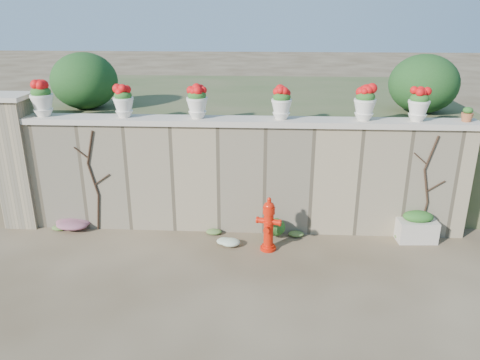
# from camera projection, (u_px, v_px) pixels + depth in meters

# --- Properties ---
(ground) EXTENTS (80.00, 80.00, 0.00)m
(ground) POSITION_uv_depth(u_px,v_px,m) (236.00, 279.00, 7.15)
(ground) COLOR #493824
(ground) RESTS_ON ground
(stone_wall) EXTENTS (8.00, 0.40, 2.00)m
(stone_wall) POSITION_uv_depth(u_px,v_px,m) (242.00, 178.00, 8.49)
(stone_wall) COLOR gray
(stone_wall) RESTS_ON ground
(wall_cap) EXTENTS (8.10, 0.52, 0.10)m
(wall_cap) POSITION_uv_depth(u_px,v_px,m) (242.00, 121.00, 8.13)
(wall_cap) COLOR beige
(wall_cap) RESTS_ON stone_wall
(gate_pillar) EXTENTS (0.72, 0.72, 2.48)m
(gate_pillar) POSITION_uv_depth(u_px,v_px,m) (18.00, 161.00, 8.63)
(gate_pillar) COLOR gray
(gate_pillar) RESTS_ON ground
(raised_fill) EXTENTS (9.00, 6.00, 2.00)m
(raised_fill) POSITION_uv_depth(u_px,v_px,m) (249.00, 134.00, 11.49)
(raised_fill) COLOR #384C23
(raised_fill) RESTS_ON ground
(back_shrub_left) EXTENTS (1.30, 1.30, 1.10)m
(back_shrub_left) POSITION_uv_depth(u_px,v_px,m) (84.00, 81.00, 9.26)
(back_shrub_left) COLOR #143814
(back_shrub_left) RESTS_ON raised_fill
(back_shrub_right) EXTENTS (1.30, 1.30, 1.10)m
(back_shrub_right) POSITION_uv_depth(u_px,v_px,m) (424.00, 84.00, 8.90)
(back_shrub_right) COLOR #143814
(back_shrub_right) RESTS_ON raised_fill
(vine_left) EXTENTS (0.60, 0.04, 1.91)m
(vine_left) POSITION_uv_depth(u_px,v_px,m) (94.00, 180.00, 8.43)
(vine_left) COLOR black
(vine_left) RESTS_ON ground
(vine_right) EXTENTS (0.60, 0.04, 1.91)m
(vine_right) POSITION_uv_depth(u_px,v_px,m) (427.00, 187.00, 8.12)
(vine_right) COLOR black
(vine_right) RESTS_ON ground
(fire_hydrant) EXTENTS (0.42, 0.30, 0.96)m
(fire_hydrant) POSITION_uv_depth(u_px,v_px,m) (269.00, 224.00, 7.88)
(fire_hydrant) COLOR red
(fire_hydrant) RESTS_ON ground
(planter_box) EXTENTS (0.70, 0.43, 0.56)m
(planter_box) POSITION_uv_depth(u_px,v_px,m) (417.00, 227.00, 8.28)
(planter_box) COLOR beige
(planter_box) RESTS_ON ground
(green_shrub) EXTENTS (0.53, 0.48, 0.51)m
(green_shrub) POSITION_uv_depth(u_px,v_px,m) (275.00, 227.00, 8.31)
(green_shrub) COLOR #1E5119
(green_shrub) RESTS_ON ground
(magenta_clump) EXTENTS (1.00, 0.66, 0.27)m
(magenta_clump) POSITION_uv_depth(u_px,v_px,m) (75.00, 223.00, 8.72)
(magenta_clump) COLOR #BC2582
(magenta_clump) RESTS_ON ground
(white_flowers) EXTENTS (0.47, 0.37, 0.17)m
(white_flowers) POSITION_uv_depth(u_px,v_px,m) (230.00, 242.00, 8.11)
(white_flowers) COLOR white
(white_flowers) RESTS_ON ground
(urn_pot_0) EXTENTS (0.40, 0.40, 0.62)m
(urn_pot_0) POSITION_uv_depth(u_px,v_px,m) (42.00, 99.00, 8.20)
(urn_pot_0) COLOR silver
(urn_pot_0) RESTS_ON wall_cap
(urn_pot_1) EXTENTS (0.35, 0.35, 0.55)m
(urn_pot_1) POSITION_uv_depth(u_px,v_px,m) (123.00, 102.00, 8.13)
(urn_pot_1) COLOR silver
(urn_pot_1) RESTS_ON wall_cap
(urn_pot_2) EXTENTS (0.37, 0.37, 0.58)m
(urn_pot_2) POSITION_uv_depth(u_px,v_px,m) (197.00, 102.00, 8.06)
(urn_pot_2) COLOR silver
(urn_pot_2) RESTS_ON wall_cap
(urn_pot_3) EXTENTS (0.35, 0.35, 0.55)m
(urn_pot_3) POSITION_uv_depth(u_px,v_px,m) (282.00, 103.00, 7.98)
(urn_pot_3) COLOR silver
(urn_pot_3) RESTS_ON wall_cap
(urn_pot_4) EXTENTS (0.37, 0.37, 0.58)m
(urn_pot_4) POSITION_uv_depth(u_px,v_px,m) (365.00, 103.00, 7.90)
(urn_pot_4) COLOR silver
(urn_pot_4) RESTS_ON wall_cap
(urn_pot_5) EXTENTS (0.36, 0.36, 0.56)m
(urn_pot_5) POSITION_uv_depth(u_px,v_px,m) (419.00, 105.00, 7.86)
(urn_pot_5) COLOR silver
(urn_pot_5) RESTS_ON wall_cap
(terracotta_pot) EXTENTS (0.20, 0.20, 0.24)m
(terracotta_pot) POSITION_uv_depth(u_px,v_px,m) (467.00, 115.00, 7.87)
(terracotta_pot) COLOR #A55932
(terracotta_pot) RESTS_ON wall_cap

